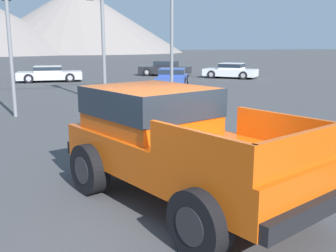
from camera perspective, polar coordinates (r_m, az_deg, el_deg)
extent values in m
plane|color=#424244|center=(6.70, 1.59, -11.72)|extent=(320.00, 320.00, 0.00)
cube|color=#CC4C0C|center=(6.62, 2.30, -4.39)|extent=(3.66, 5.00, 0.62)
cube|color=#CC4C0C|center=(7.16, -2.57, 2.59)|extent=(2.46, 2.58, 0.78)
cube|color=#1E2833|center=(7.14, -2.58, 3.70)|extent=(2.52, 2.64, 0.50)
cube|color=#CC4C0C|center=(4.94, 4.21, -3.42)|extent=(0.83, 1.72, 0.48)
cube|color=#CC4C0C|center=(6.35, 16.53, -0.46)|extent=(0.83, 1.72, 0.48)
cube|color=#CC4C0C|center=(5.12, 18.77, -3.51)|extent=(1.74, 0.84, 0.48)
cube|color=black|center=(8.51, -8.32, -2.15)|extent=(1.81, 0.93, 0.24)
cube|color=black|center=(5.27, 19.94, -11.69)|extent=(1.81, 0.93, 0.24)
cylinder|color=black|center=(7.30, -11.28, -6.09)|extent=(0.68, 0.97, 0.91)
cylinder|color=#232326|center=(7.30, -11.28, -6.09)|extent=(0.53, 0.60, 0.50)
cylinder|color=black|center=(8.39, 0.93, -3.49)|extent=(0.68, 0.97, 0.91)
cylinder|color=#232326|center=(8.39, 0.93, -3.49)|extent=(0.53, 0.60, 0.50)
cylinder|color=black|center=(5.13, 4.53, -13.87)|extent=(0.68, 0.97, 0.91)
cylinder|color=#232326|center=(5.13, 4.53, -13.87)|extent=(0.53, 0.60, 0.50)
cylinder|color=black|center=(6.58, 17.42, -8.43)|extent=(0.68, 0.97, 0.91)
cylinder|color=#232326|center=(6.58, 17.42, -8.43)|extent=(0.53, 0.60, 0.50)
cube|color=#B7BABF|center=(29.57, -16.76, 7.04)|extent=(4.48, 1.89, 0.53)
cube|color=#B7BABF|center=(29.54, -17.04, 7.94)|extent=(1.89, 1.64, 0.41)
cube|color=#1E2833|center=(29.54, -17.04, 8.03)|extent=(1.93, 1.68, 0.24)
cylinder|color=black|center=(30.44, -14.08, 7.08)|extent=(0.65, 0.23, 0.64)
cylinder|color=#9E9EA3|center=(30.44, -14.08, 7.08)|extent=(0.36, 0.24, 0.35)
cylinder|color=black|center=(28.68, -14.03, 6.81)|extent=(0.65, 0.23, 0.64)
cylinder|color=#9E9EA3|center=(28.68, -14.03, 6.81)|extent=(0.36, 0.24, 0.35)
cylinder|color=black|center=(30.54, -19.30, 6.79)|extent=(0.65, 0.23, 0.64)
cylinder|color=#9E9EA3|center=(30.54, -19.30, 6.79)|extent=(0.36, 0.24, 0.35)
cylinder|color=black|center=(28.79, -19.57, 6.50)|extent=(0.65, 0.23, 0.64)
cylinder|color=#9E9EA3|center=(28.79, -19.57, 6.50)|extent=(0.36, 0.24, 0.35)
cube|color=#232328|center=(33.70, -0.45, 8.13)|extent=(4.53, 3.69, 0.60)
cube|color=#232328|center=(33.64, -0.27, 9.02)|extent=(2.31, 2.22, 0.45)
cube|color=#1E2833|center=(33.63, -0.27, 9.11)|extent=(2.36, 2.27, 0.27)
cylinder|color=black|center=(33.33, -3.05, 7.80)|extent=(0.66, 0.53, 0.64)
cylinder|color=#9E9EA3|center=(33.33, -3.05, 7.80)|extent=(0.42, 0.38, 0.35)
cylinder|color=black|center=(34.89, -2.15, 7.99)|extent=(0.66, 0.53, 0.64)
cylinder|color=#9E9EA3|center=(34.89, -2.15, 7.99)|extent=(0.42, 0.38, 0.35)
cylinder|color=black|center=(32.56, 1.38, 7.72)|extent=(0.66, 0.53, 0.64)
cylinder|color=#9E9EA3|center=(32.56, 1.38, 7.72)|extent=(0.42, 0.38, 0.35)
cylinder|color=black|center=(34.15, 2.10, 7.91)|extent=(0.66, 0.53, 0.64)
cylinder|color=#9E9EA3|center=(34.15, 2.10, 7.91)|extent=(0.42, 0.38, 0.35)
cube|color=white|center=(31.67, 9.04, 7.68)|extent=(4.32, 4.04, 0.55)
cube|color=white|center=(31.62, 9.25, 8.59)|extent=(2.36, 2.35, 0.46)
cube|color=#1E2833|center=(31.61, 9.25, 8.69)|extent=(2.41, 2.40, 0.28)
cylinder|color=black|center=(31.21, 6.33, 7.45)|extent=(0.62, 0.57, 0.62)
cylinder|color=#9E9EA3|center=(31.21, 6.33, 7.45)|extent=(0.41, 0.40, 0.34)
cylinder|color=black|center=(32.89, 7.31, 7.65)|extent=(0.62, 0.57, 0.62)
cylinder|color=#9E9EA3|center=(32.89, 7.31, 7.65)|extent=(0.41, 0.40, 0.34)
cylinder|color=black|center=(30.51, 10.88, 7.21)|extent=(0.62, 0.57, 0.62)
cylinder|color=#9E9EA3|center=(30.51, 10.88, 7.21)|extent=(0.41, 0.40, 0.34)
cylinder|color=black|center=(32.23, 11.64, 7.42)|extent=(0.62, 0.57, 0.62)
cylinder|color=#9E9EA3|center=(32.23, 11.64, 7.42)|extent=(0.41, 0.40, 0.34)
cube|color=#334C9E|center=(24.97, 0.63, 6.73)|extent=(3.11, 4.42, 0.51)
cube|color=#334C9E|center=(24.83, 0.61, 7.83)|extent=(2.06, 2.15, 0.47)
cube|color=#1E2833|center=(24.82, 0.61, 7.96)|extent=(2.10, 2.19, 0.28)
cylinder|color=black|center=(26.31, -0.94, 6.77)|extent=(0.45, 0.71, 0.68)
cylinder|color=#9E9EA3|center=(26.31, -0.94, 6.77)|extent=(0.35, 0.43, 0.37)
cylinder|color=black|center=(26.16, 2.75, 6.73)|extent=(0.45, 0.71, 0.68)
cylinder|color=#9E9EA3|center=(26.16, 2.75, 6.73)|extent=(0.35, 0.43, 0.37)
cylinder|color=black|center=(23.83, -1.68, 6.23)|extent=(0.45, 0.71, 0.68)
cylinder|color=#9E9EA3|center=(23.83, -1.68, 6.23)|extent=(0.35, 0.43, 0.37)
cylinder|color=black|center=(23.66, 2.38, 6.19)|extent=(0.45, 0.71, 0.68)
cylinder|color=#9E9EA3|center=(23.66, 2.38, 6.19)|extent=(0.35, 0.43, 0.37)
cylinder|color=slate|center=(17.98, -9.37, 12.09)|extent=(0.16, 0.16, 5.59)
cylinder|color=slate|center=(20.04, 0.55, 12.58)|extent=(0.16, 0.16, 5.85)
cylinder|color=slate|center=(15.60, -22.36, 15.79)|extent=(0.14, 0.14, 7.96)
cone|color=gray|center=(133.77, -12.69, 13.78)|extent=(37.75, 37.75, 15.53)
cone|color=gray|center=(127.28, -13.03, 14.82)|extent=(64.82, 64.82, 19.74)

